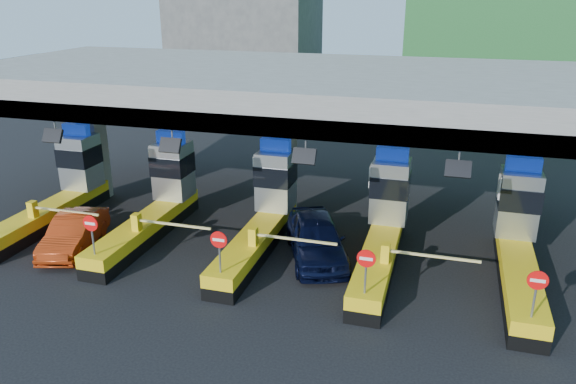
# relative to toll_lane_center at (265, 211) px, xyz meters

# --- Properties ---
(ground) EXTENTS (120.00, 120.00, 0.00)m
(ground) POSITION_rel_toll_lane_center_xyz_m (-0.00, -0.28, -1.40)
(ground) COLOR black
(ground) RESTS_ON ground
(toll_canopy) EXTENTS (28.00, 12.09, 7.00)m
(toll_canopy) POSITION_rel_toll_lane_center_xyz_m (-0.00, 2.59, 4.74)
(toll_canopy) COLOR slate
(toll_canopy) RESTS_ON ground
(toll_lane_far_left) EXTENTS (4.43, 8.00, 4.16)m
(toll_lane_far_left) POSITION_rel_toll_lane_center_xyz_m (-10.00, 0.00, 0.00)
(toll_lane_far_left) COLOR black
(toll_lane_far_left) RESTS_ON ground
(toll_lane_left) EXTENTS (4.43, 8.00, 4.16)m
(toll_lane_left) POSITION_rel_toll_lane_center_xyz_m (-5.00, 0.00, 0.00)
(toll_lane_left) COLOR black
(toll_lane_left) RESTS_ON ground
(toll_lane_center) EXTENTS (4.43, 8.00, 4.16)m
(toll_lane_center) POSITION_rel_toll_lane_center_xyz_m (0.00, 0.00, 0.00)
(toll_lane_center) COLOR black
(toll_lane_center) RESTS_ON ground
(toll_lane_right) EXTENTS (4.43, 8.00, 4.16)m
(toll_lane_right) POSITION_rel_toll_lane_center_xyz_m (5.00, 0.00, 0.00)
(toll_lane_right) COLOR black
(toll_lane_right) RESTS_ON ground
(toll_lane_far_right) EXTENTS (4.43, 8.00, 4.16)m
(toll_lane_far_right) POSITION_rel_toll_lane_center_xyz_m (10.00, 0.00, 0.00)
(toll_lane_far_right) COLOR black
(toll_lane_far_right) RESTS_ON ground
(bg_building_concrete) EXTENTS (14.00, 10.00, 18.00)m
(bg_building_concrete) POSITION_rel_toll_lane_center_xyz_m (-14.00, 35.72, 7.60)
(bg_building_concrete) COLOR #4C4C49
(bg_building_concrete) RESTS_ON ground
(van) EXTENTS (3.84, 5.55, 1.76)m
(van) POSITION_rel_toll_lane_center_xyz_m (2.46, -0.94, -0.52)
(van) COLOR black
(van) RESTS_ON ground
(red_car) EXTENTS (2.60, 4.65, 1.45)m
(red_car) POSITION_rel_toll_lane_center_xyz_m (-7.36, -2.93, -0.67)
(red_car) COLOR #9A2A0B
(red_car) RESTS_ON ground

